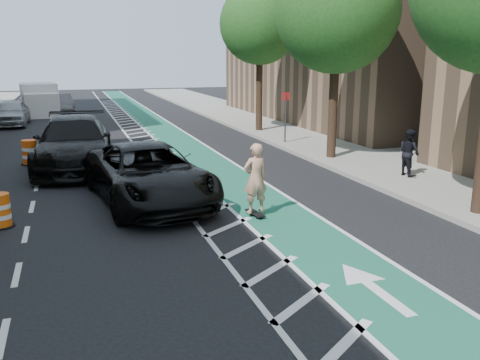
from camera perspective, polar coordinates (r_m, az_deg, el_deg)
name	(u,v)px	position (r m, az deg, el deg)	size (l,w,h in m)	color
ground	(180,255)	(10.95, -6.72, -8.34)	(120.00, 120.00, 0.00)	black
bike_lane	(201,159)	(20.98, -4.36, 2.39)	(2.00, 90.00, 0.01)	#19594C
buffer_strip	(165,161)	(20.67, -8.39, 2.12)	(1.40, 90.00, 0.01)	silver
sidewalk_right	(341,148)	(23.38, 11.30, 3.50)	(5.00, 90.00, 0.15)	gray
curb_right	(291,151)	(22.28, 5.80, 3.22)	(0.12, 90.00, 0.16)	gray
tree_r_c	(337,11)	(20.58, 10.87, 18.12)	(4.20, 4.20, 7.90)	#382619
tree_r_d	(262,24)	(27.84, 2.48, 17.10)	(4.20, 4.20, 7.90)	#382619
sign_post	(285,117)	(24.12, 5.12, 7.08)	(0.35, 0.08, 2.47)	#4C4C4C
skateboard	(255,213)	(13.38, 1.70, -3.73)	(0.33, 0.80, 0.10)	black
skateboarder	(255,178)	(13.13, 1.72, 0.19)	(0.67, 0.44, 1.84)	tan
suv_near	(148,174)	(14.73, -10.25, 0.68)	(2.77, 6.00, 1.67)	black
suv_far	(74,143)	(20.01, -18.12, 3.98)	(2.68, 6.59, 1.91)	black
car_silver	(11,113)	(34.12, -24.29, 6.90)	(1.87, 4.65, 1.59)	#A4A5AA
car_grey	(61,103)	(40.50, -19.50, 8.10)	(1.53, 4.40, 1.45)	#59585D
pedestrian	(409,152)	(18.10, 18.46, 2.95)	(0.77, 0.60, 1.59)	black
box_truck	(40,101)	(39.96, -21.55, 8.30)	(2.90, 5.54, 2.22)	white
barrel_a	(0,211)	(13.77, -25.32, -3.21)	(0.62, 0.62, 0.84)	#F55E0C
barrel_b	(30,153)	(21.38, -22.54, 2.82)	(0.70, 0.70, 0.96)	#FF570D
barrel_c	(62,127)	(28.74, -19.31, 5.59)	(0.68, 0.68, 0.93)	#E94B0C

